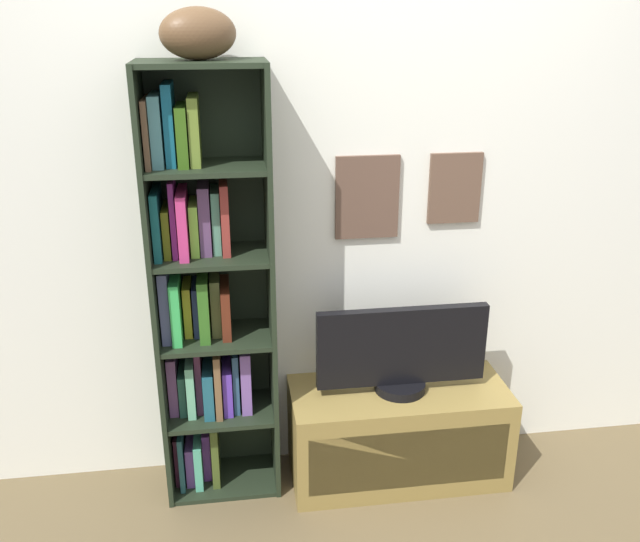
{
  "coord_description": "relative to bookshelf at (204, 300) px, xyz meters",
  "views": [
    {
      "loc": [
        -0.42,
        -1.6,
        1.99
      ],
      "look_at": [
        -0.07,
        0.85,
        1.03
      ],
      "focal_mm": 38.14,
      "sensor_mm": 36.0,
      "label": 1
    }
  ],
  "objects": [
    {
      "name": "television",
      "position": [
        0.82,
        -0.09,
        -0.25
      ],
      "size": [
        0.73,
        0.22,
        0.39
      ],
      "color": "black",
      "rests_on": "tv_stand"
    },
    {
      "name": "back_wall",
      "position": [
        0.53,
        0.15,
        0.41
      ],
      "size": [
        4.8,
        0.08,
        2.57
      ],
      "color": "white",
      "rests_on": "ground"
    },
    {
      "name": "tv_stand",
      "position": [
        0.82,
        -0.09,
        -0.66
      ],
      "size": [
        0.95,
        0.41,
        0.44
      ],
      "color": "olive",
      "rests_on": "ground"
    },
    {
      "name": "football",
      "position": [
        0.04,
        -0.03,
        1.03
      ],
      "size": [
        0.32,
        0.26,
        0.18
      ],
      "primitive_type": "ellipsoid",
      "rotation": [
        0.0,
        0.0,
        0.33
      ],
      "color": "brown",
      "rests_on": "bookshelf"
    },
    {
      "name": "bookshelf",
      "position": [
        0.0,
        0.0,
        0.0
      ],
      "size": [
        0.48,
        0.3,
        1.82
      ],
      "color": "black",
      "rests_on": "ground"
    }
  ]
}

